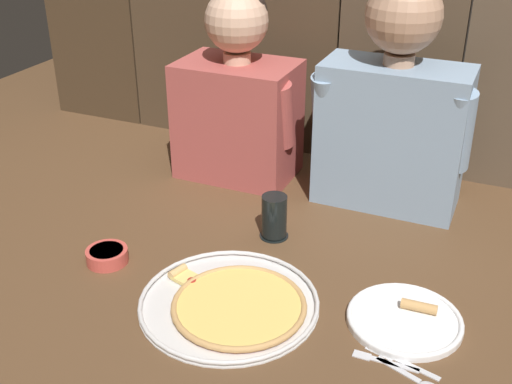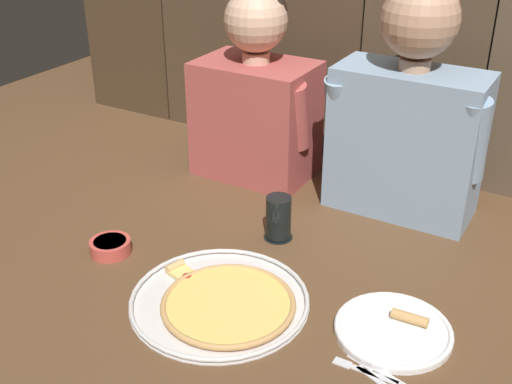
{
  "view_description": "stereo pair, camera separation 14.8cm",
  "coord_description": "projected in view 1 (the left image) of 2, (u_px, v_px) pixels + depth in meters",
  "views": [
    {
      "loc": [
        0.53,
        -1.1,
        0.87
      ],
      "look_at": [
        0.01,
        0.1,
        0.18
      ],
      "focal_mm": 44.71,
      "sensor_mm": 36.0,
      "label": 1
    },
    {
      "loc": [
        0.67,
        -1.04,
        0.87
      ],
      "look_at": [
        0.01,
        0.1,
        0.18
      ],
      "focal_mm": 44.71,
      "sensor_mm": 36.0,
      "label": 2
    }
  ],
  "objects": [
    {
      "name": "table_fork",
      "position": [
        382.0,
        360.0,
        1.24
      ],
      "size": [
        0.13,
        0.02,
        0.01
      ],
      "color": "silver",
      "rests_on": "ground"
    },
    {
      "name": "diner_left",
      "position": [
        237.0,
        94.0,
        1.87
      ],
      "size": [
        0.38,
        0.23,
        0.57
      ],
      "color": "#AD4C47",
      "rests_on": "ground"
    },
    {
      "name": "dinner_plate",
      "position": [
        405.0,
        319.0,
        1.34
      ],
      "size": [
        0.24,
        0.24,
        0.03
      ],
      "color": "white",
      "rests_on": "ground"
    },
    {
      "name": "diner_right",
      "position": [
        395.0,
        101.0,
        1.69
      ],
      "size": [
        0.43,
        0.21,
        0.63
      ],
      "color": "#849EB7",
      "rests_on": "ground"
    },
    {
      "name": "dipping_bowl",
      "position": [
        107.0,
        255.0,
        1.54
      ],
      "size": [
        0.1,
        0.1,
        0.03
      ],
      "color": "#CC4C42",
      "rests_on": "ground"
    },
    {
      "name": "drinking_glass",
      "position": [
        274.0,
        217.0,
        1.63
      ],
      "size": [
        0.08,
        0.08,
        0.12
      ],
      "color": "black",
      "rests_on": "ground"
    },
    {
      "name": "table_spoon",
      "position": [
        420.0,
        381.0,
        1.19
      ],
      "size": [
        0.14,
        0.07,
        0.01
      ],
      "color": "silver",
      "rests_on": "ground"
    },
    {
      "name": "table_knife",
      "position": [
        402.0,
        361.0,
        1.24
      ],
      "size": [
        0.15,
        0.06,
        0.01
      ],
      "color": "silver",
      "rests_on": "ground"
    },
    {
      "name": "pizza_tray",
      "position": [
        233.0,
        303.0,
        1.39
      ],
      "size": [
        0.4,
        0.4,
        0.03
      ],
      "color": "silver",
      "rests_on": "ground"
    },
    {
      "name": "ground_plane",
      "position": [
        235.0,
        277.0,
        1.49
      ],
      "size": [
        3.2,
        3.2,
        0.0
      ],
      "primitive_type": "plane",
      "color": "brown"
    }
  ]
}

